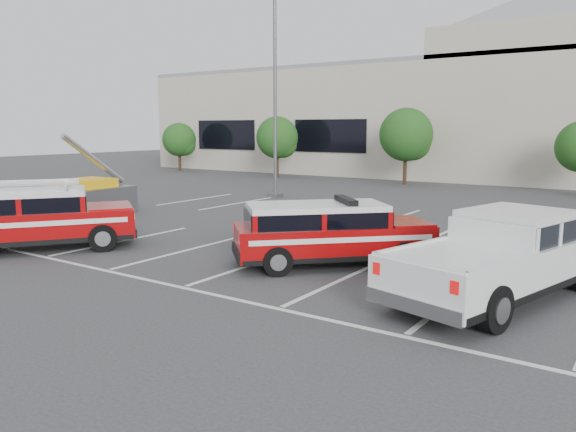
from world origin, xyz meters
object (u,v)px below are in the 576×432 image
object	(u,v)px
tree_mid_left	(408,137)
light_pole_left	(275,96)
tree_far_left	(180,141)
tree_left	(278,139)
white_pickup	(503,264)
fire_chief_suv	(330,238)
utility_rig	(80,199)
ladder_suv	(38,223)
convention_building	(528,112)

from	to	relation	value
tree_mid_left	light_pole_left	distance (m)	10.73
tree_mid_left	light_pole_left	xyz separation A→B (m)	(-3.09, -10.05, 2.14)
tree_far_left	tree_left	size ratio (longest dim) A/B	0.90
tree_far_left	tree_left	bearing A→B (deg)	0.00
tree_mid_left	white_pickup	size ratio (longest dim) A/B	0.75
tree_far_left	tree_mid_left	distance (m)	20.01
fire_chief_suv	utility_rig	size ratio (longest dim) A/B	1.20
tree_far_left	white_pickup	bearing A→B (deg)	-34.75
tree_far_left	ladder_suv	distance (m)	30.64
fire_chief_suv	white_pickup	size ratio (longest dim) A/B	0.77
convention_building	utility_rig	size ratio (longest dim) A/B	14.55
tree_left	ladder_suv	size ratio (longest dim) A/B	0.82
tree_left	fire_chief_suv	distance (m)	26.97
tree_left	light_pole_left	world-z (taller)	light_pole_left
tree_left	tree_mid_left	distance (m)	10.00
convention_building	light_pole_left	world-z (taller)	convention_building
tree_far_left	white_pickup	xyz separation A→B (m)	(31.13, -21.60, -1.76)
light_pole_left	fire_chief_suv	xyz separation A→B (m)	(9.71, -11.09, -4.45)
tree_mid_left	utility_rig	bearing A→B (deg)	-107.56
white_pickup	ladder_suv	distance (m)	12.95
tree_far_left	fire_chief_suv	world-z (taller)	tree_far_left
tree_far_left	fire_chief_suv	xyz separation A→B (m)	(26.62, -21.14, -1.77)
fire_chief_suv	utility_rig	bearing A→B (deg)	-141.79
convention_building	ladder_suv	distance (m)	35.05
tree_mid_left	ladder_suv	size ratio (longest dim) A/B	0.90
white_pickup	utility_rig	xyz separation A→B (m)	(-17.33, 2.00, -0.07)
tree_mid_left	tree_far_left	bearing A→B (deg)	-180.00
tree_left	utility_rig	bearing A→B (deg)	-79.03
convention_building	utility_rig	bearing A→B (deg)	-111.00
light_pole_left	ladder_suv	bearing A→B (deg)	-83.73
convention_building	tree_far_left	bearing A→B (deg)	-158.63
tree_far_left	light_pole_left	xyz separation A→B (m)	(16.91, -10.05, 2.68)
convention_building	tree_mid_left	bearing A→B (deg)	-117.40
tree_mid_left	ladder_suv	xyz separation A→B (m)	(-1.52, -24.38, -2.22)
tree_mid_left	ladder_suv	world-z (taller)	tree_mid_left
light_pole_left	tree_left	bearing A→B (deg)	124.52
tree_far_left	tree_left	world-z (taller)	tree_left
tree_left	fire_chief_suv	world-z (taller)	tree_left
fire_chief_suv	utility_rig	xyz separation A→B (m)	(-12.82, 1.54, -0.06)
tree_left	utility_rig	distance (m)	20.07
tree_far_left	utility_rig	size ratio (longest dim) A/B	0.97
convention_building	tree_left	bearing A→B (deg)	-146.95
fire_chief_suv	tree_mid_left	bearing A→B (deg)	152.45
tree_mid_left	ladder_suv	bearing A→B (deg)	-93.56
white_pickup	fire_chief_suv	bearing A→B (deg)	-170.69
ladder_suv	tree_left	bearing A→B (deg)	144.85
tree_far_left	light_pole_left	bearing A→B (deg)	-30.71
convention_building	fire_chief_suv	world-z (taller)	convention_building
convention_building	tree_mid_left	size ratio (longest dim) A/B	12.38
ladder_suv	light_pole_left	bearing A→B (deg)	131.93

